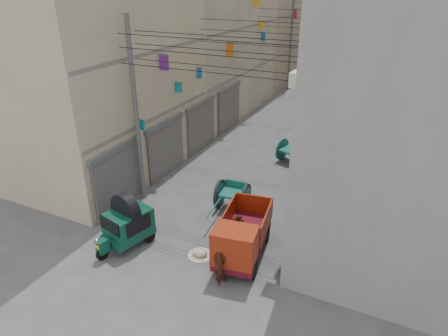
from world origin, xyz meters
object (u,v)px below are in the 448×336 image
Objects in this scene: feed_sack at (200,252)px; distant_car_white at (314,92)px; mini_truck at (240,241)px; second_cart at (292,152)px; horse at (230,250)px; auto_rickshaw at (127,222)px; distant_car_grey at (331,93)px; tonga_cart at (232,195)px; distant_car_green at (343,74)px.

feed_sack is 22.26m from distant_car_white.
mini_truck is at bearing 12.12° from feed_sack.
second_cart is 0.49× the size of distant_car_white.
horse is at bearing -13.07° from feed_sack.
feed_sack is (2.77, 0.55, -0.83)m from auto_rickshaw.
horse is 0.59× the size of distant_car_grey.
distant_car_grey is at bearing 83.59° from tonga_cart.
horse is at bearing -110.42° from mini_truck.
distant_car_grey reaches higher than feed_sack.
feed_sack is at bearing 86.18° from distant_car_green.
distant_car_white is at bearing 115.03° from second_cart.
feed_sack is at bearing 24.64° from auto_rickshaw.
auto_rickshaw is 4.74m from tonga_cart.
distant_car_green is (2.25, 30.58, -0.30)m from auto_rickshaw.
horse is (1.62, -3.79, 0.21)m from tonga_cart.
auto_rickshaw reaches higher than distant_car_grey.
horse is (1.33, -0.31, 0.73)m from feed_sack.
auto_rickshaw is 23.48m from distant_car_grey.
feed_sack is (-0.64, -9.29, -0.51)m from second_cart.
mini_truck is 29.78m from distant_car_green.
feed_sack is 0.12× the size of distant_car_green.
distant_car_white is 0.98× the size of distant_car_grey.
distant_car_grey is (-0.15, 22.78, 0.44)m from feed_sack.
tonga_cart reaches higher than distant_car_white.
feed_sack is at bearing -78.52° from distant_car_grey.
second_cart is at bearing 86.05° from feed_sack.
distant_car_green reaches higher than distant_car_white.
auto_rickshaw is 0.70× the size of mini_truck.
tonga_cart is 3.53m from feed_sack.
distant_car_grey is (0.14, 19.30, -0.09)m from tonga_cart.
distant_car_green is at bearing -103.04° from distant_car_white.
tonga_cart is at bearing 94.76° from feed_sack.
horse is at bearing -69.84° from second_cart.
second_cart reaches higher than distant_car_grey.
horse reaches higher than distant_car_green.
mini_truck is at bearing 24.97° from auto_rickshaw.
tonga_cart is 19.30m from distant_car_grey.
distant_car_green is (-1.17, 20.74, 0.01)m from second_cart.
auto_rickshaw is 1.45× the size of second_cart.
mini_truck is 9.02m from second_cart.
mini_truck reaches higher than distant_car_white.
mini_truck is 22.53m from distant_car_grey.
feed_sack is at bearing -176.37° from mini_truck.
tonga_cart is 1.75× the size of second_cart.
second_cart is 0.81× the size of horse.
tonga_cart is 1.41× the size of horse.
second_cart is 13.08m from distant_car_white.
horse reaches higher than feed_sack.
tonga_cart is 0.85× the size of mini_truck.
mini_truck is (4.24, 0.86, -0.09)m from auto_rickshaw.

